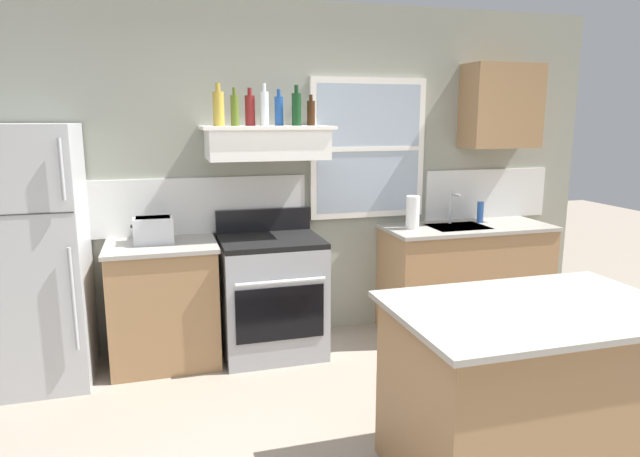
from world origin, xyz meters
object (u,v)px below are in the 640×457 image
at_px(refrigerator, 30,257).
at_px(bottle_champagne_gold_foil, 218,108).
at_px(bottle_red_label_wine, 250,110).
at_px(bottle_brown_stout, 311,113).
at_px(bottle_clear_tall, 264,108).
at_px(bottle_blue_liqueur, 279,110).
at_px(toaster, 154,229).
at_px(paper_towel_roll, 413,212).
at_px(bottle_olive_oil_square, 235,110).
at_px(dish_soap_bottle, 480,212).
at_px(stove_range, 271,294).
at_px(kitchen_island, 530,392).
at_px(bottle_dark_green_wine, 297,109).

bearing_deg(refrigerator, bottle_champagne_gold_foil, 2.67).
distance_m(bottle_red_label_wine, bottle_brown_stout, 0.47).
xyz_separation_m(refrigerator, bottle_clear_tall, (1.64, 0.13, 0.99)).
relative_size(bottle_clear_tall, bottle_blue_liqueur, 1.15).
relative_size(toaster, bottle_brown_stout, 1.28).
bearing_deg(paper_towel_roll, bottle_clear_tall, 176.70).
bearing_deg(bottle_champagne_gold_foil, bottle_clear_tall, 11.29).
height_order(bottle_olive_oil_square, paper_towel_roll, bottle_olive_oil_square).
bearing_deg(dish_soap_bottle, bottle_champagne_gold_foil, -177.44).
relative_size(stove_range, paper_towel_roll, 4.04).
xyz_separation_m(bottle_olive_oil_square, bottle_brown_stout, (0.59, 0.05, -0.02)).
distance_m(bottle_olive_oil_square, bottle_red_label_wine, 0.14).
xyz_separation_m(bottle_clear_tall, paper_towel_roll, (1.20, -0.07, -0.83)).
bearing_deg(bottle_olive_oil_square, bottle_brown_stout, 4.97).
xyz_separation_m(bottle_red_label_wine, kitchen_island, (1.05, -2.03, -1.40)).
bearing_deg(bottle_champagne_gold_foil, dish_soap_bottle, 2.56).
distance_m(refrigerator, bottle_champagne_gold_foil, 1.63).
xyz_separation_m(bottle_dark_green_wine, paper_towel_roll, (0.96, -0.06, -0.83)).
xyz_separation_m(bottle_clear_tall, dish_soap_bottle, (1.89, 0.03, -0.88)).
distance_m(stove_range, bottle_dark_green_wine, 1.43).
distance_m(bottle_clear_tall, paper_towel_roll, 1.46).
height_order(bottle_red_label_wine, kitchen_island, bottle_red_label_wine).
bearing_deg(toaster, bottle_brown_stout, 2.91).
height_order(bottle_champagne_gold_foil, dish_soap_bottle, bottle_champagne_gold_foil).
height_order(bottle_clear_tall, bottle_blue_liqueur, bottle_clear_tall).
distance_m(bottle_champagne_gold_foil, kitchen_island, 2.71).
bearing_deg(bottle_red_label_wine, bottle_clear_tall, -22.72).
distance_m(bottle_champagne_gold_foil, bottle_brown_stout, 0.72).
relative_size(stove_range, dish_soap_bottle, 6.06).
bearing_deg(bottle_blue_liqueur, dish_soap_bottle, -0.50).
bearing_deg(bottle_champagne_gold_foil, bottle_brown_stout, 8.00).
height_order(bottle_red_label_wine, paper_towel_roll, bottle_red_label_wine).
xyz_separation_m(toaster, bottle_clear_tall, (0.84, 0.03, 0.87)).
bearing_deg(toaster, bottle_champagne_gold_foil, -4.47).
relative_size(bottle_olive_oil_square, bottle_red_label_wine, 0.99).
bearing_deg(bottle_dark_green_wine, bottle_champagne_gold_foil, -174.54).
relative_size(bottle_dark_green_wine, dish_soap_bottle, 1.66).
height_order(toaster, bottle_dark_green_wine, bottle_dark_green_wine).
xyz_separation_m(refrigerator, bottle_dark_green_wine, (1.88, 0.12, 0.99)).
height_order(bottle_champagne_gold_foil, bottle_brown_stout, bottle_champagne_gold_foil).
bearing_deg(refrigerator, dish_soap_bottle, 2.60).
xyz_separation_m(refrigerator, paper_towel_roll, (2.84, 0.06, 0.16)).
distance_m(refrigerator, kitchen_island, 3.22).
bearing_deg(toaster, stove_range, -5.15).
bearing_deg(bottle_olive_oil_square, bottle_dark_green_wine, 0.91).
relative_size(bottle_olive_oil_square, bottle_brown_stout, 1.18).
relative_size(bottle_red_label_wine, bottle_brown_stout, 1.19).
relative_size(bottle_champagne_gold_foil, bottle_dark_green_wine, 1.01).
xyz_separation_m(toaster, bottle_red_label_wine, (0.74, 0.07, 0.85)).
bearing_deg(bottle_clear_tall, bottle_olive_oil_square, -174.85).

